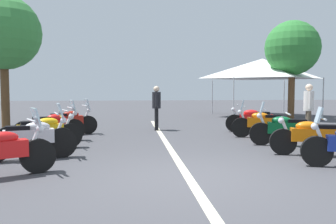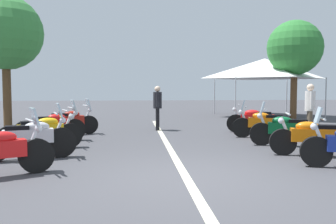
{
  "view_description": "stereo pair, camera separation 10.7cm",
  "coord_description": "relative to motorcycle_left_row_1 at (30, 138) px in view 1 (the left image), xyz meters",
  "views": [
    {
      "loc": [
        -6.04,
        0.98,
        1.56
      ],
      "look_at": [
        3.53,
        0.0,
        0.92
      ],
      "focal_mm": 38.05,
      "sensor_mm": 36.0,
      "label": 1
    },
    {
      "loc": [
        -6.04,
        0.88,
        1.56
      ],
      "look_at": [
        3.53,
        0.0,
        0.92
      ],
      "focal_mm": 38.05,
      "sensor_mm": 36.0,
      "label": 2
    }
  ],
  "objects": [
    {
      "name": "ground_plane",
      "position": [
        -1.9,
        -3.18,
        -0.48
      ],
      "size": [
        80.0,
        80.0,
        0.0
      ],
      "primitive_type": "plane",
      "color": "#424247"
    },
    {
      "name": "lane_centre_stripe",
      "position": [
        1.99,
        -3.18,
        -0.48
      ],
      "size": [
        13.94,
        0.16,
        0.01
      ],
      "primitive_type": "cube",
      "color": "beige",
      "rests_on": "ground_plane"
    },
    {
      "name": "motorcycle_left_row_1",
      "position": [
        0.0,
        0.0,
        0.0
      ],
      "size": [
        0.86,
        1.99,
        1.23
      ],
      "rotation": [
        0.0,
        0.0,
        -1.26
      ],
      "color": "black",
      "rests_on": "ground_plane"
    },
    {
      "name": "motorcycle_left_row_2",
      "position": [
        1.27,
        0.08,
        -0.02
      ],
      "size": [
        0.99,
        1.99,
        1.0
      ],
      "rotation": [
        0.0,
        0.0,
        -1.18
      ],
      "color": "black",
      "rests_on": "ground_plane"
    },
    {
      "name": "motorcycle_left_row_3",
      "position": [
        2.59,
        0.13,
        -0.01
      ],
      "size": [
        0.97,
        1.92,
        1.22
      ],
      "rotation": [
        0.0,
        0.0,
        -1.18
      ],
      "color": "black",
      "rests_on": "ground_plane"
    },
    {
      "name": "motorcycle_left_row_4",
      "position": [
        4.1,
        -0.04,
        -0.01
      ],
      "size": [
        1.0,
        2.02,
        1.21
      ],
      "rotation": [
        0.0,
        0.0,
        -1.19
      ],
      "color": "black",
      "rests_on": "ground_plane"
    },
    {
      "name": "motorcycle_right_row_1",
      "position": [
        -0.19,
        -6.39,
        -0.03
      ],
      "size": [
        0.88,
        2.01,
        0.99
      ],
      "rotation": [
        0.0,
        0.0,
        1.29
      ],
      "color": "black",
      "rests_on": "ground_plane"
    },
    {
      "name": "motorcycle_right_row_2",
      "position": [
        1.23,
        -6.37,
        -0.02
      ],
      "size": [
        0.9,
        2.0,
        1.2
      ],
      "rotation": [
        0.0,
        0.0,
        1.27
      ],
      "color": "black",
      "rests_on": "ground_plane"
    },
    {
      "name": "motorcycle_right_row_3",
      "position": [
        2.8,
        -6.35,
        -0.01
      ],
      "size": [
        0.92,
        2.06,
        1.2
      ],
      "rotation": [
        0.0,
        0.0,
        1.27
      ],
      "color": "black",
      "rests_on": "ground_plane"
    },
    {
      "name": "motorcycle_right_row_4",
      "position": [
        4.19,
        -6.56,
        -0.02
      ],
      "size": [
        0.92,
        2.09,
        1.0
      ],
      "rotation": [
        0.0,
        0.0,
        1.27
      ],
      "color": "black",
      "rests_on": "ground_plane"
    },
    {
      "name": "bystander_1",
      "position": [
        2.95,
        -7.86,
        0.52
      ],
      "size": [
        0.51,
        0.32,
        1.7
      ],
      "rotation": [
        0.0,
        0.0,
        4.42
      ],
      "color": "brown",
      "rests_on": "ground_plane"
    },
    {
      "name": "bystander_2",
      "position": [
        5.24,
        -3.12,
        0.48
      ],
      "size": [
        0.53,
        0.32,
        1.65
      ],
      "rotation": [
        0.0,
        0.0,
        1.52
      ],
      "color": "black",
      "rests_on": "ground_plane"
    },
    {
      "name": "roadside_tree_0",
      "position": [
        6.72,
        2.78,
        3.24
      ],
      "size": [
        2.91,
        2.91,
        5.2
      ],
      "color": "brown",
      "rests_on": "ground_plane"
    },
    {
      "name": "roadside_tree_1",
      "position": [
        9.02,
        -10.1,
        3.04
      ],
      "size": [
        2.68,
        2.68,
        4.89
      ],
      "color": "brown",
      "rests_on": "ground_plane"
    },
    {
      "name": "event_tent",
      "position": [
        11.24,
        -9.43,
        2.17
      ],
      "size": [
        5.11,
        5.11,
        3.2
      ],
      "color": "white",
      "rests_on": "ground_plane"
    }
  ]
}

